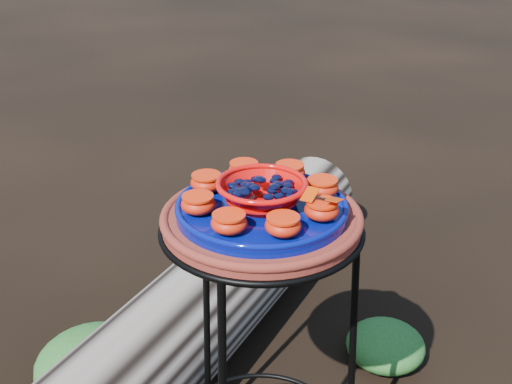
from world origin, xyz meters
TOP-DOWN VIEW (x-y plane):
  - plant_stand at (0.00, 0.00)m, footprint 0.44×0.44m
  - terracotta_saucer at (0.00, 0.00)m, footprint 0.39×0.39m
  - cobalt_plate at (0.00, 0.00)m, footprint 0.33×0.33m
  - red_bowl at (0.00, 0.00)m, footprint 0.17×0.17m
  - glass_gems at (0.00, 0.00)m, footprint 0.13×0.13m
  - orange_half_0 at (0.05, -0.12)m, footprint 0.06×0.06m
  - orange_half_1 at (0.12, -0.05)m, footprint 0.06×0.06m
  - orange_half_2 at (0.11, 0.05)m, footprint 0.06×0.06m
  - orange_half_3 at (0.05, 0.12)m, footprint 0.06×0.06m
  - orange_half_4 at (-0.05, 0.11)m, footprint 0.06×0.06m
  - orange_half_5 at (-0.12, 0.05)m, footprint 0.06×0.06m
  - orange_half_6 at (-0.11, -0.05)m, footprint 0.06×0.06m
  - orange_half_7 at (-0.05, -0.12)m, footprint 0.06×0.06m
  - butterfly at (0.05, -0.12)m, footprint 0.10×0.09m
  - driftwood_log at (0.21, 0.50)m, footprint 1.73×1.09m
  - foliage_right at (0.57, 0.10)m, footprint 0.24×0.24m
  - foliage_back at (-0.16, 0.55)m, footprint 0.33×0.33m

SIDE VIEW (x-z plane):
  - foliage_right at x=0.57m, z-range 0.00..0.12m
  - foliage_back at x=-0.16m, z-range 0.00..0.17m
  - driftwood_log at x=0.21m, z-range 0.00..0.32m
  - plant_stand at x=0.00m, z-range 0.00..0.70m
  - terracotta_saucer at x=0.00m, z-range 0.70..0.73m
  - cobalt_plate at x=0.00m, z-range 0.73..0.75m
  - orange_half_0 at x=0.05m, z-range 0.75..0.79m
  - orange_half_1 at x=0.12m, z-range 0.75..0.79m
  - orange_half_2 at x=0.11m, z-range 0.75..0.79m
  - orange_half_3 at x=0.05m, z-range 0.75..0.79m
  - orange_half_4 at x=-0.05m, z-range 0.75..0.79m
  - orange_half_5 at x=-0.12m, z-range 0.75..0.79m
  - orange_half_6 at x=-0.11m, z-range 0.75..0.79m
  - orange_half_7 at x=-0.05m, z-range 0.75..0.79m
  - red_bowl at x=0.00m, z-range 0.75..0.80m
  - butterfly at x=0.05m, z-range 0.79..0.80m
  - glass_gems at x=0.00m, z-range 0.80..0.82m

